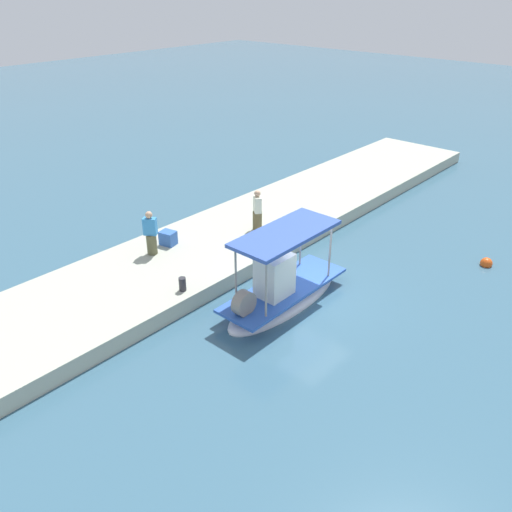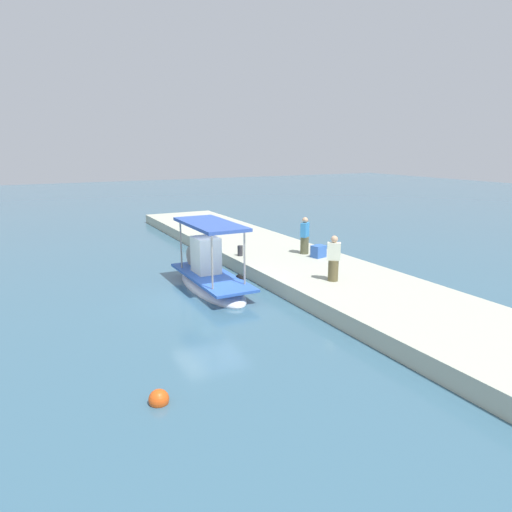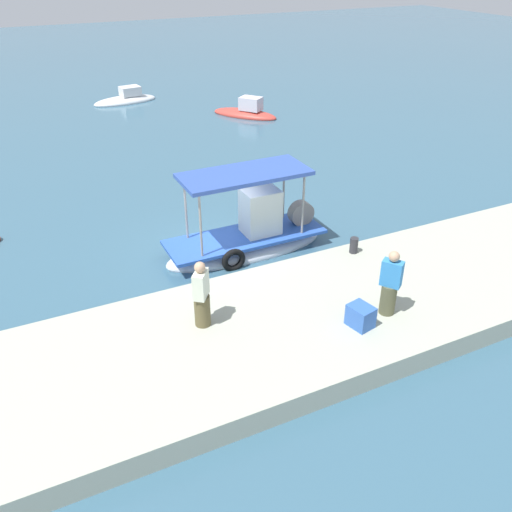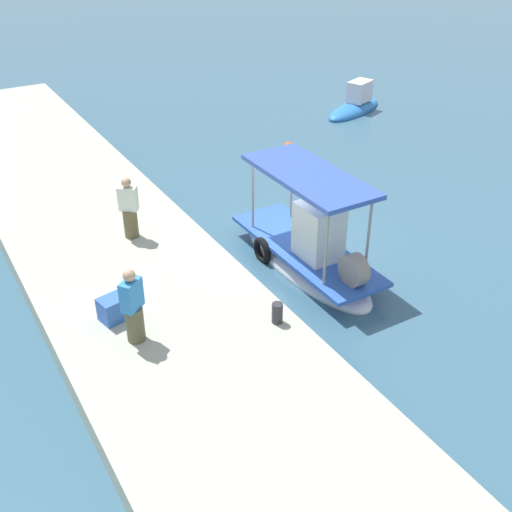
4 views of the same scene
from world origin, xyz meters
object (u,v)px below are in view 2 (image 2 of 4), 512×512
(fisherman_by_crate, at_px, (305,237))
(marker_buoy, at_px, (159,399))
(main_fishing_boat, at_px, (210,277))
(cargo_crate, at_px, (318,251))
(mooring_bollard, at_px, (240,251))
(fisherman_near_bollard, at_px, (334,260))

(fisherman_by_crate, relative_size, marker_buoy, 3.78)
(main_fishing_boat, height_order, fisherman_by_crate, main_fishing_boat)
(main_fishing_boat, bearing_deg, cargo_crate, -85.97)
(mooring_bollard, bearing_deg, marker_buoy, 145.47)
(main_fishing_boat, relative_size, mooring_bollard, 11.03)
(mooring_bollard, bearing_deg, fisherman_by_crate, -109.24)
(fisherman_near_bollard, relative_size, cargo_crate, 2.92)
(fisherman_by_crate, distance_m, cargo_crate, 1.04)
(fisherman_by_crate, xyz_separation_m, mooring_bollard, (0.98, 2.82, -0.54))
(mooring_bollard, relative_size, marker_buoy, 1.04)
(marker_buoy, bearing_deg, fisherman_near_bollard, -61.23)
(main_fishing_boat, height_order, cargo_crate, main_fishing_boat)
(fisherman_by_crate, distance_m, mooring_bollard, 3.04)
(main_fishing_boat, height_order, fisherman_near_bollard, main_fishing_boat)
(main_fishing_boat, xyz_separation_m, cargo_crate, (0.38, -5.35, 0.38))
(cargo_crate, bearing_deg, marker_buoy, 128.66)
(fisherman_by_crate, bearing_deg, fisherman_near_bollard, 160.22)
(main_fishing_boat, bearing_deg, fisherman_near_bollard, -128.39)
(main_fishing_boat, bearing_deg, mooring_bollard, -46.43)
(main_fishing_boat, height_order, marker_buoy, main_fishing_boat)
(mooring_bollard, height_order, cargo_crate, cargo_crate)
(mooring_bollard, bearing_deg, main_fishing_boat, 133.57)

